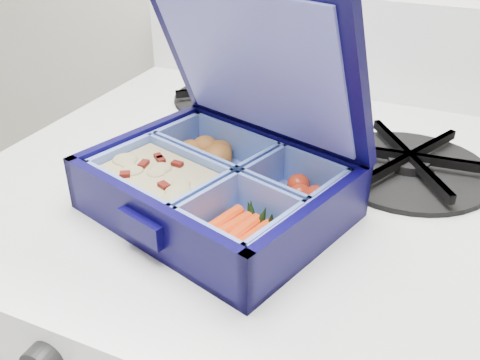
% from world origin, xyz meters
% --- Properties ---
extents(bento_box, '(0.27, 0.24, 0.05)m').
position_xyz_m(bento_box, '(-0.26, 1.57, 0.92)').
color(bento_box, '#060334').
rests_on(bento_box, stove).
extents(burner_grate, '(0.20, 0.20, 0.03)m').
position_xyz_m(burner_grate, '(-0.11, 1.73, 0.91)').
color(burner_grate, black).
rests_on(burner_grate, stove).
extents(burner_grate_rear, '(0.21, 0.21, 0.02)m').
position_xyz_m(burner_grate_rear, '(-0.37, 1.84, 0.90)').
color(burner_grate_rear, black).
rests_on(burner_grate_rear, stove).
extents(fork, '(0.19, 0.12, 0.01)m').
position_xyz_m(fork, '(-0.24, 1.70, 0.90)').
color(fork, silver).
rests_on(fork, stove).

